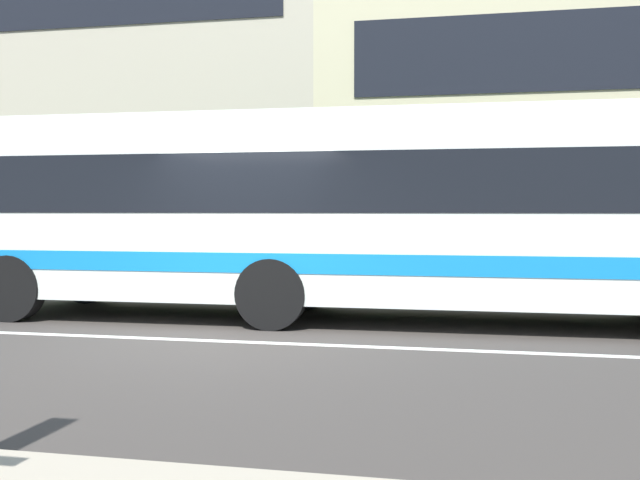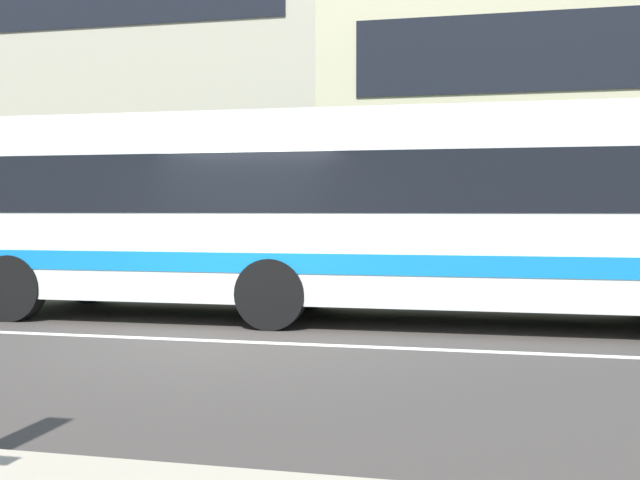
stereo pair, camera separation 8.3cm
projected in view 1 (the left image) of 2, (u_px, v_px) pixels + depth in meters
The scene contains 5 objects.
ground_plane at pixel (223, 341), 9.47m from camera, with size 160.00×160.00×0.00m, color #3F3935.
lane_centre_line at pixel (223, 341), 9.47m from camera, with size 60.00×0.16×0.01m, color silver.
hedge_row_far at pixel (172, 266), 15.56m from camera, with size 20.29×1.10×0.98m, color #346832.
apartment_block_left at pixel (68, 58), 24.61m from camera, with size 18.75×9.42×13.41m.
transit_bus at pixel (336, 208), 11.29m from camera, with size 11.56×2.65×3.09m.
Camera 1 is at (3.17, -8.95, 1.68)m, focal length 41.75 mm.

